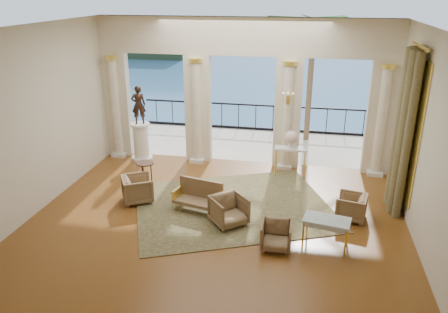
% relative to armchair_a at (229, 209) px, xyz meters
% --- Properties ---
extents(floor, '(9.00, 9.00, 0.00)m').
position_rel_armchair_a_xyz_m(floor, '(-0.32, 0.09, -0.39)').
color(floor, '#492C0C').
rests_on(floor, ground).
extents(room_walls, '(9.00, 9.00, 9.00)m').
position_rel_armchair_a_xyz_m(room_walls, '(-0.32, -1.03, 2.49)').
color(room_walls, beige).
rests_on(room_walls, ground).
extents(arcade, '(9.00, 0.56, 4.50)m').
position_rel_armchair_a_xyz_m(arcade, '(-0.32, 3.91, 2.20)').
color(arcade, beige).
rests_on(arcade, ground).
extents(terrace, '(10.00, 3.60, 0.10)m').
position_rel_armchair_a_xyz_m(terrace, '(-0.32, 5.89, -0.44)').
color(terrace, '#BAB29A').
rests_on(terrace, ground).
extents(balustrade, '(9.00, 0.06, 1.03)m').
position_rel_armchair_a_xyz_m(balustrade, '(-0.32, 7.49, 0.02)').
color(balustrade, black).
rests_on(balustrade, terrace).
extents(palm_tree, '(2.00, 2.00, 4.50)m').
position_rel_armchair_a_xyz_m(palm_tree, '(1.68, 6.69, 3.70)').
color(palm_tree, '#4C3823').
rests_on(palm_tree, terrace).
extents(headland, '(22.00, 18.00, 6.00)m').
position_rel_armchair_a_xyz_m(headland, '(-30.32, 70.09, -3.39)').
color(headland, black).
rests_on(headland, sea).
extents(sea, '(160.00, 160.00, 0.00)m').
position_rel_armchair_a_xyz_m(sea, '(-0.32, 60.09, -6.39)').
color(sea, '#255B8B').
rests_on(sea, ground).
extents(curtain, '(0.33, 1.40, 4.09)m').
position_rel_armchair_a_xyz_m(curtain, '(3.96, 1.59, 1.63)').
color(curtain, brown).
rests_on(curtain, ground).
extents(window_frame, '(0.04, 1.60, 3.40)m').
position_rel_armchair_a_xyz_m(window_frame, '(4.15, 1.59, 1.71)').
color(window_frame, '#EAC84D').
rests_on(window_frame, room_walls).
extents(wall_sconce, '(0.30, 0.11, 0.33)m').
position_rel_armchair_a_xyz_m(wall_sconce, '(1.08, 3.59, 1.84)').
color(wall_sconce, '#EAC84D').
rests_on(wall_sconce, arcade).
extents(rug, '(5.94, 5.38, 0.02)m').
position_rel_armchair_a_xyz_m(rug, '(-0.07, 0.89, -0.38)').
color(rug, '#303417').
rests_on(rug, ground).
extents(armchair_a, '(1.03, 1.02, 0.77)m').
position_rel_armchair_a_xyz_m(armchair_a, '(0.00, 0.00, 0.00)').
color(armchair_a, '#422F19').
rests_on(armchair_a, ground).
extents(armchair_b, '(0.66, 0.62, 0.66)m').
position_rel_armchair_a_xyz_m(armchair_b, '(1.19, -0.81, -0.05)').
color(armchair_b, '#422F19').
rests_on(armchair_b, ground).
extents(armchair_c, '(0.75, 0.79, 0.69)m').
position_rel_armchair_a_xyz_m(armchair_c, '(2.86, 0.82, -0.04)').
color(armchair_c, '#422F19').
rests_on(armchair_c, ground).
extents(armchair_d, '(0.98, 0.99, 0.77)m').
position_rel_armchair_a_xyz_m(armchair_d, '(-2.57, 0.71, -0.00)').
color(armchair_d, '#422F19').
rests_on(armchair_d, ground).
extents(settee, '(1.29, 0.77, 0.80)m').
position_rel_armchair_a_xyz_m(settee, '(-0.87, 0.53, 0.01)').
color(settee, '#422F19').
rests_on(settee, ground).
extents(game_table, '(1.06, 0.71, 0.67)m').
position_rel_armchair_a_xyz_m(game_table, '(2.23, -0.56, 0.22)').
color(game_table, '#92ACBC').
rests_on(game_table, ground).
extents(pedestal, '(0.67, 0.67, 1.23)m').
position_rel_armchair_a_xyz_m(pedestal, '(-3.57, 3.59, 0.20)').
color(pedestal, silver).
rests_on(pedestal, ground).
extents(statue, '(0.52, 0.43, 1.22)m').
position_rel_armchair_a_xyz_m(statue, '(-3.57, 3.59, 1.45)').
color(statue, black).
rests_on(statue, pedestal).
extents(console_table, '(0.95, 0.37, 0.90)m').
position_rel_armchair_a_xyz_m(console_table, '(1.26, 3.14, 0.36)').
color(console_table, silver).
rests_on(console_table, ground).
extents(urn, '(0.39, 0.39, 0.51)m').
position_rel_armchair_a_xyz_m(urn, '(1.26, 3.14, 0.80)').
color(urn, white).
rests_on(urn, console_table).
extents(side_table, '(0.48, 0.48, 0.78)m').
position_rel_armchair_a_xyz_m(side_table, '(-2.63, 1.48, 0.29)').
color(side_table, black).
rests_on(side_table, ground).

